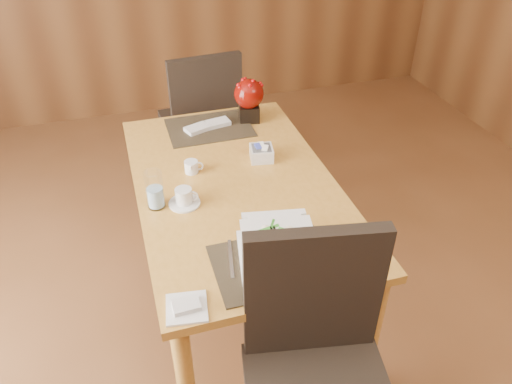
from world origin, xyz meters
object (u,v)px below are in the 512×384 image
object	(u,v)px
near_chair	(317,361)
far_chair	(203,116)
dining_table	(236,200)
coffee_cup	(184,198)
water_glass	(155,190)
creamer_jug	(191,167)
sugar_caddy	(261,153)
bread_plate	(187,308)
soup_setting	(278,245)
berry_decor	(249,98)

from	to	relation	value
near_chair	far_chair	xyz separation A→B (m)	(0.01, 1.95, -0.03)
dining_table	coffee_cup	distance (m)	0.30
near_chair	water_glass	bearing A→B (deg)	127.24
creamer_jug	coffee_cup	bearing A→B (deg)	-95.02
sugar_caddy	bread_plate	xyz separation A→B (m)	(-0.53, -0.84, -0.03)
water_glass	bread_plate	world-z (taller)	water_glass
soup_setting	berry_decor	bearing A→B (deg)	90.04
berry_decor	bread_plate	bearing A→B (deg)	-115.11
berry_decor	bread_plate	distance (m)	1.38
dining_table	soup_setting	bearing A→B (deg)	-87.13
soup_setting	far_chair	world-z (taller)	far_chair
coffee_cup	berry_decor	distance (m)	0.83
berry_decor	near_chair	bearing A→B (deg)	-97.30
dining_table	creamer_jug	size ratio (longest dim) A/B	18.11
far_chair	creamer_jug	bearing A→B (deg)	71.17
dining_table	near_chair	size ratio (longest dim) A/B	1.40
coffee_cup	water_glass	world-z (taller)	water_glass
dining_table	coffee_cup	xyz separation A→B (m)	(-0.25, -0.09, 0.13)
bread_plate	near_chair	world-z (taller)	near_chair
coffee_cup	near_chair	world-z (taller)	near_chair
coffee_cup	berry_decor	bearing A→B (deg)	53.78
water_glass	creamer_jug	xyz separation A→B (m)	(0.19, 0.22, -0.06)
water_glass	bread_plate	distance (m)	0.61
creamer_jug	berry_decor	xyz separation A→B (m)	(0.41, 0.43, 0.11)
water_glass	far_chair	world-z (taller)	far_chair
soup_setting	bread_plate	bearing A→B (deg)	-147.10
berry_decor	sugar_caddy	bearing A→B (deg)	-97.91
coffee_cup	bread_plate	world-z (taller)	coffee_cup
dining_table	water_glass	xyz separation A→B (m)	(-0.37, -0.07, 0.18)
berry_decor	bread_plate	xyz separation A→B (m)	(-0.58, -1.25, -0.13)
soup_setting	coffee_cup	xyz separation A→B (m)	(-0.28, 0.43, -0.03)
dining_table	creamer_jug	world-z (taller)	creamer_jug
creamer_jug	near_chair	distance (m)	1.08
water_glass	near_chair	bearing A→B (deg)	-63.41
bread_plate	coffee_cup	bearing A→B (deg)	80.43
dining_table	sugar_caddy	xyz separation A→B (m)	(0.18, 0.17, 0.13)
dining_table	bread_plate	size ratio (longest dim) A/B	10.77
soup_setting	creamer_jug	world-z (taller)	soup_setting
dining_table	berry_decor	world-z (taller)	berry_decor
berry_decor	dining_table	bearing A→B (deg)	-111.97
water_glass	far_chair	bearing A→B (deg)	69.16
dining_table	bread_plate	world-z (taller)	bread_plate
water_glass	berry_decor	bearing A→B (deg)	46.92
sugar_caddy	water_glass	bearing A→B (deg)	-156.92
berry_decor	far_chair	xyz separation A→B (m)	(-0.18, 0.47, -0.32)
bread_plate	dining_table	bearing A→B (deg)	62.31
near_chair	far_chair	bearing A→B (deg)	100.31
water_glass	sugar_caddy	world-z (taller)	water_glass
dining_table	far_chair	world-z (taller)	far_chair
soup_setting	berry_decor	size ratio (longest dim) A/B	1.42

